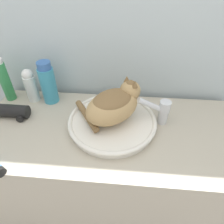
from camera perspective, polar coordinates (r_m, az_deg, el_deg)
The scene contains 9 objects.
wall_back at distance 1.00m, azimuth 1.07°, elevation 24.51°, with size 8.00×0.05×2.40m.
vanity_counter at distance 1.23m, azimuth -0.56°, elevation -18.62°, with size 1.20×0.54×0.83m.
sink_basin at distance 0.91m, azimuth 0.08°, elevation -2.82°, with size 0.40×0.40×0.04m.
cat at distance 0.85m, azimuth 0.54°, elevation 2.37°, with size 0.33×0.29×0.17m.
faucet at distance 0.92m, azimuth 13.85°, elevation 0.49°, with size 0.15×0.06×0.15m.
shampoo_bottle_tall at distance 1.16m, azimuth -28.27°, elevation 7.93°, with size 0.05×0.05×0.23m.
lotion_bottle_white at distance 1.11m, azimuth -22.23°, elevation 7.06°, with size 0.06×0.06×0.18m.
mouthwash_bottle at distance 1.06m, azimuth -17.81°, elevation 7.82°, with size 0.08×0.08×0.22m.
hair_dryer at distance 1.07m, azimuth -26.92°, elevation 0.24°, with size 0.19×0.09×0.06m.
Camera 1 is at (0.07, -0.37, 1.47)m, focal length 32.00 mm.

